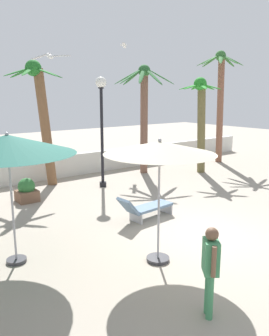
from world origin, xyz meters
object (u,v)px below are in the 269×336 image
object	(u,v)px
lounge_chair_1	(145,207)
planter	(27,191)
palm_tree_1	(220,95)
palm_tree_2	(201,115)
palm_tree_3	(144,106)
guest_0	(210,264)
lamp_post_2	(102,114)
seagull_0	(124,45)
patio_umbrella_2	(8,145)
palm_tree_0	(42,111)
seagull_1	(50,56)
patio_umbrella_1	(160,149)

from	to	relation	value
lounge_chair_1	planter	world-z (taller)	planter
palm_tree_1	planter	world-z (taller)	palm_tree_1
palm_tree_2	planter	xyz separation A→B (m)	(-8.37, 0.61, -2.41)
palm_tree_3	lounge_chair_1	size ratio (longest dim) A/B	2.65
palm_tree_3	guest_0	xyz separation A→B (m)	(-6.14, -9.31, -2.24)
palm_tree_2	guest_0	bearing A→B (deg)	-137.24
lamp_post_2	seagull_0	distance (m)	6.29
patio_umbrella_2	guest_0	xyz separation A→B (m)	(1.96, -3.96, -1.72)
patio_umbrella_2	palm_tree_2	distance (m)	10.88
palm_tree_0	lounge_chair_1	world-z (taller)	palm_tree_0
palm_tree_0	guest_0	size ratio (longest dim) A/B	3.14
seagull_1	palm_tree_2	bearing A→B (deg)	10.16
palm_tree_0	planter	distance (m)	3.50
palm_tree_1	seagull_1	world-z (taller)	palm_tree_1
palm_tree_2	seagull_1	bearing A→B (deg)	-169.84
patio_umbrella_2	seagull_0	bearing A→B (deg)	42.17
palm_tree_1	palm_tree_3	xyz separation A→B (m)	(-4.97, 0.47, -0.50)
seagull_1	guest_0	bearing A→B (deg)	-91.15
palm_tree_0	palm_tree_1	xyz separation A→B (m)	(9.78, -1.08, 0.60)
palm_tree_3	lounge_chair_1	xyz separation A→B (m)	(-4.02, -5.03, -2.83)
lamp_post_2	planter	size ratio (longest dim) A/B	5.21
palm_tree_1	palm_tree_2	size ratio (longest dim) A/B	1.33
patio_umbrella_2	palm_tree_0	distance (m)	6.82
palm_tree_1	palm_tree_3	bearing A→B (deg)	174.58
patio_umbrella_1	planter	xyz separation A→B (m)	(-0.74, 6.22, -2.21)
palm_tree_2	lamp_post_2	distance (m)	5.17
palm_tree_0	seagull_1	world-z (taller)	palm_tree_0
seagull_1	planter	size ratio (longest dim) A/B	1.16
planter	lounge_chair_1	bearing A→B (deg)	-61.04
palm_tree_2	seagull_1	xyz separation A→B (m)	(-8.15, -1.46, 2.02)
palm_tree_0	palm_tree_3	world-z (taller)	palm_tree_3
patio_umbrella_2	guest_0	world-z (taller)	patio_umbrella_2
patio_umbrella_1	palm_tree_3	world-z (taller)	palm_tree_3
guest_0	seagull_0	world-z (taller)	seagull_0
seagull_0	seagull_1	bearing A→B (deg)	-139.47
patio_umbrella_1	patio_umbrella_2	xyz separation A→B (m)	(-2.60, 1.92, 0.10)
palm_tree_3	seagull_0	size ratio (longest dim) A/B	4.84
lamp_post_2	planter	distance (m)	4.16
palm_tree_2	lounge_chair_1	xyz separation A→B (m)	(-6.16, -3.38, -2.41)
patio_umbrella_1	palm_tree_1	size ratio (longest dim) A/B	0.47
patio_umbrella_2	planter	xyz separation A→B (m)	(1.87, 4.30, -2.31)
patio_umbrella_2	planter	bearing A→B (deg)	66.54
seagull_0	seagull_1	xyz separation A→B (m)	(-6.85, -5.85, -1.50)
palm_tree_3	lounge_chair_1	world-z (taller)	palm_tree_3
palm_tree_3	seagull_0	world-z (taller)	seagull_0
palm_tree_0	palm_tree_3	distance (m)	4.84
patio_umbrella_2	planter	world-z (taller)	patio_umbrella_2
patio_umbrella_2	lamp_post_2	world-z (taller)	lamp_post_2
lamp_post_2	seagull_1	world-z (taller)	seagull_1
seagull_0	planter	distance (m)	9.97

